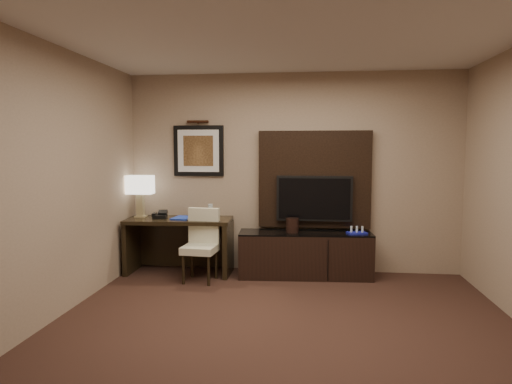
# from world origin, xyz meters

# --- Properties ---
(floor) EXTENTS (4.50, 5.00, 0.01)m
(floor) POSITION_xyz_m (0.00, 0.00, -0.01)
(floor) COLOR #311C16
(floor) RESTS_ON ground
(ceiling) EXTENTS (4.50, 5.00, 0.01)m
(ceiling) POSITION_xyz_m (0.00, 0.00, 2.70)
(ceiling) COLOR silver
(ceiling) RESTS_ON wall_back
(wall_back) EXTENTS (4.50, 0.01, 2.70)m
(wall_back) POSITION_xyz_m (0.00, 2.50, 1.35)
(wall_back) COLOR gray
(wall_back) RESTS_ON floor
(wall_front) EXTENTS (4.50, 0.01, 2.70)m
(wall_front) POSITION_xyz_m (0.00, -2.50, 1.35)
(wall_front) COLOR gray
(wall_front) RESTS_ON floor
(wall_left) EXTENTS (0.01, 5.00, 2.70)m
(wall_left) POSITION_xyz_m (-2.25, 0.00, 1.35)
(wall_left) COLOR gray
(wall_left) RESTS_ON floor
(desk) EXTENTS (1.42, 0.67, 0.75)m
(desk) POSITION_xyz_m (-1.50, 2.15, 0.37)
(desk) COLOR black
(desk) RESTS_ON floor
(credenza) EXTENTS (1.75, 0.58, 0.59)m
(credenza) POSITION_xyz_m (0.19, 2.17, 0.30)
(credenza) COLOR black
(credenza) RESTS_ON floor
(tv_wall_panel) EXTENTS (1.50, 0.12, 1.30)m
(tv_wall_panel) POSITION_xyz_m (0.30, 2.44, 1.27)
(tv_wall_panel) COLOR black
(tv_wall_panel) RESTS_ON wall_back
(tv) EXTENTS (1.00, 0.08, 0.60)m
(tv) POSITION_xyz_m (0.30, 2.34, 1.02)
(tv) COLOR black
(tv) RESTS_ON tv_wall_panel
(artwork) EXTENTS (0.70, 0.04, 0.70)m
(artwork) POSITION_xyz_m (-1.30, 2.48, 1.65)
(artwork) COLOR black
(artwork) RESTS_ON wall_back
(picture_light) EXTENTS (0.04, 0.04, 0.30)m
(picture_light) POSITION_xyz_m (-1.30, 2.44, 2.05)
(picture_light) COLOR #412214
(picture_light) RESTS_ON wall_back
(desk_chair) EXTENTS (0.45, 0.50, 0.85)m
(desk_chair) POSITION_xyz_m (-1.13, 1.80, 0.43)
(desk_chair) COLOR beige
(desk_chair) RESTS_ON floor
(table_lamp) EXTENTS (0.39, 0.30, 0.57)m
(table_lamp) POSITION_xyz_m (-2.06, 2.21, 1.03)
(table_lamp) COLOR tan
(table_lamp) RESTS_ON desk
(desk_phone) EXTENTS (0.20, 0.19, 0.09)m
(desk_phone) POSITION_xyz_m (-1.75, 2.12, 0.79)
(desk_phone) COLOR black
(desk_phone) RESTS_ON desk
(blue_folder) EXTENTS (0.27, 0.34, 0.02)m
(blue_folder) POSITION_xyz_m (-1.45, 2.14, 0.76)
(blue_folder) COLOR #18319C
(blue_folder) RESTS_ON desk
(book) EXTENTS (0.16, 0.04, 0.21)m
(book) POSITION_xyz_m (-1.33, 2.10, 0.85)
(book) COLOR #BDB594
(book) RESTS_ON desk
(water_bottle) EXTENTS (0.08, 0.08, 0.19)m
(water_bottle) POSITION_xyz_m (-1.09, 2.22, 0.84)
(water_bottle) COLOR silver
(water_bottle) RESTS_ON desk
(ice_bucket) EXTENTS (0.20, 0.20, 0.19)m
(ice_bucket) POSITION_xyz_m (0.02, 2.14, 0.69)
(ice_bucket) COLOR black
(ice_bucket) RESTS_ON credenza
(minibar_tray) EXTENTS (0.28, 0.22, 0.09)m
(minibar_tray) POSITION_xyz_m (0.85, 2.14, 0.64)
(minibar_tray) COLOR #191EA4
(minibar_tray) RESTS_ON credenza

